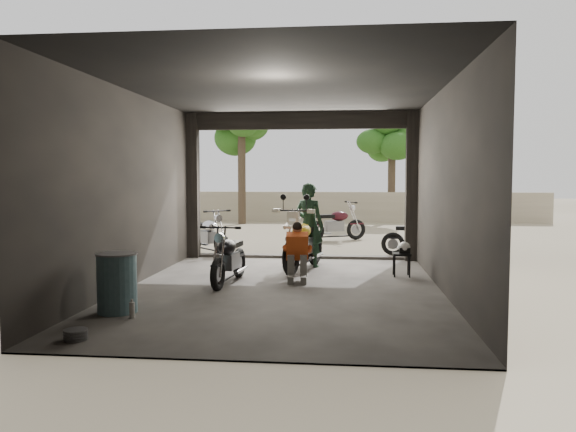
% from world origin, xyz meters
% --- Properties ---
extents(ground, '(80.00, 80.00, 0.00)m').
position_xyz_m(ground, '(0.00, 0.00, 0.00)').
color(ground, '#7A6D56').
rests_on(ground, ground).
extents(garage, '(7.00, 7.13, 3.20)m').
position_xyz_m(garage, '(0.00, 0.55, 1.28)').
color(garage, '#2D2B28').
rests_on(garage, ground).
extents(boundary_wall, '(18.00, 0.30, 1.20)m').
position_xyz_m(boundary_wall, '(0.00, 14.00, 0.60)').
color(boundary_wall, gray).
rests_on(boundary_wall, ground).
extents(tree_left, '(2.20, 2.20, 5.60)m').
position_xyz_m(tree_left, '(-3.00, 12.50, 3.99)').
color(tree_left, '#382B1E').
rests_on(tree_left, ground).
extents(tree_right, '(2.20, 2.20, 5.00)m').
position_xyz_m(tree_right, '(2.80, 14.00, 3.56)').
color(tree_right, '#382B1E').
rests_on(tree_right, ground).
extents(main_bike, '(1.21, 1.98, 1.23)m').
position_xyz_m(main_bike, '(0.19, 1.96, 0.62)').
color(main_bike, beige).
rests_on(main_bike, ground).
extents(left_bike, '(0.76, 1.56, 1.02)m').
position_xyz_m(left_bike, '(-0.96, 0.43, 0.51)').
color(left_bike, black).
rests_on(left_bike, ground).
extents(outside_bike_a, '(1.54, 1.57, 1.06)m').
position_xyz_m(outside_bike_a, '(-2.23, 4.03, 0.53)').
color(outside_bike_a, black).
rests_on(outside_bike_a, ground).
extents(outside_bike_b, '(1.77, 1.34, 1.11)m').
position_xyz_m(outside_bike_b, '(0.71, 7.11, 0.55)').
color(outside_bike_b, '#3C0E16').
rests_on(outside_bike_b, ground).
extents(outside_bike_c, '(1.57, 0.82, 1.01)m').
position_xyz_m(outside_bike_c, '(2.66, 4.13, 0.51)').
color(outside_bike_c, black).
rests_on(outside_bike_c, ground).
extents(rider, '(0.73, 0.63, 1.69)m').
position_xyz_m(rider, '(0.27, 2.32, 0.85)').
color(rider, black).
rests_on(rider, ground).
extents(mechanic, '(0.56, 0.72, 0.99)m').
position_xyz_m(mechanic, '(0.17, 0.72, 0.49)').
color(mechanic, '#C04A19').
rests_on(mechanic, ground).
extents(stool, '(0.32, 0.32, 0.44)m').
position_xyz_m(stool, '(2.00, 1.40, 0.37)').
color(stool, black).
rests_on(stool, ground).
extents(helmet, '(0.28, 0.29, 0.21)m').
position_xyz_m(helmet, '(2.05, 1.39, 0.54)').
color(helmet, silver).
rests_on(helmet, stool).
extents(oil_drum, '(0.60, 0.60, 0.80)m').
position_xyz_m(oil_drum, '(-2.00, -1.74, 0.40)').
color(oil_drum, '#3D5F67').
rests_on(oil_drum, ground).
extents(sign_post, '(0.89, 0.08, 2.68)m').
position_xyz_m(sign_post, '(3.58, 4.48, 1.84)').
color(sign_post, black).
rests_on(sign_post, ground).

